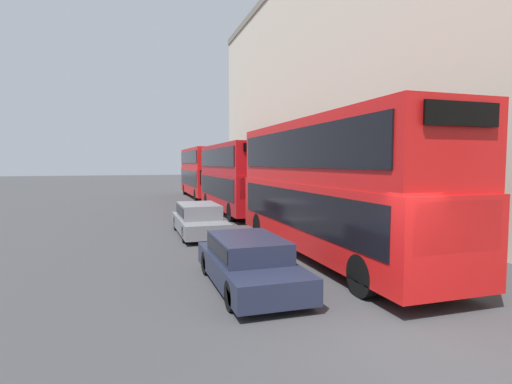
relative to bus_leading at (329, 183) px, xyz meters
name	(u,v)px	position (x,y,z in m)	size (l,w,h in m)	color
ground_plane	(411,342)	(-1.60, -6.07, -2.43)	(200.00, 200.00, 0.00)	#38383A
bus_leading	(329,183)	(0.00, 0.00, 0.00)	(2.59, 10.84, 4.42)	red
bus_second_in_queue	(236,175)	(0.00, 12.10, -0.12)	(2.59, 10.03, 4.19)	#A80F14
bus_third_in_queue	(203,170)	(0.00, 23.90, -0.03)	(2.59, 10.28, 4.36)	red
car_dark_sedan	(248,260)	(-3.40, -2.25, -1.77)	(1.79, 4.50, 1.24)	#1E2338
car_hatchback	(199,218)	(-3.40, 5.29, -1.72)	(1.80, 4.76, 1.33)	slate
pedestrian	(241,191)	(2.40, 19.58, -1.60)	(0.36, 0.36, 1.80)	#334C6B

